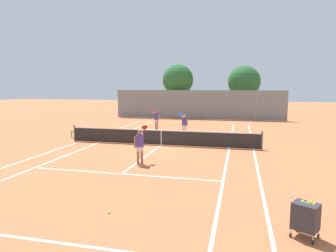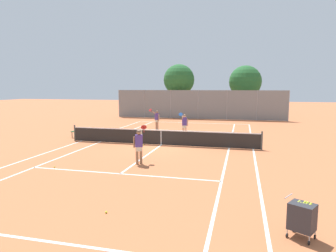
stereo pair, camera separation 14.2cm
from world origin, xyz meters
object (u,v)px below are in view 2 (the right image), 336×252
player_far_left (157,119)px  courtside_bench (78,131)px  player_near_side (139,144)px  tree_behind_right (245,83)px  player_far_right (184,124)px  loose_tennis_ball_2 (55,167)px  tennis_net (161,137)px  loose_tennis_ball_1 (143,145)px  loose_tennis_ball_0 (106,212)px  tree_behind_left (179,81)px  ball_cart (302,217)px

player_far_left → courtside_bench: bearing=-133.4°
player_near_side → tree_behind_right: size_ratio=0.29×
player_far_right → loose_tennis_ball_2: 10.53m
tennis_net → courtside_bench: 6.95m
loose_tennis_ball_1 → player_far_right: bearing=65.9°
loose_tennis_ball_0 → loose_tennis_ball_1: size_ratio=1.00×
tree_behind_right → player_far_left: bearing=-119.3°
loose_tennis_ball_2 → tennis_net: bearing=62.5°
player_near_side → loose_tennis_ball_0: bearing=-80.3°
tennis_net → courtside_bench: size_ratio=8.00×
player_near_side → loose_tennis_ball_2: player_near_side is taller
player_far_left → player_far_right: size_ratio=1.00×
loose_tennis_ball_1 → loose_tennis_ball_2: 6.13m
player_far_left → loose_tennis_ball_0: (3.31, -16.69, -0.89)m
tennis_net → player_far_right: bearing=77.1°
tree_behind_left → tree_behind_right: bearing=10.5°
player_near_side → tennis_net: bearing=92.7°
loose_tennis_ball_2 → player_far_right: bearing=67.5°
courtside_bench → player_near_side: bearing=-42.9°
player_near_side → loose_tennis_ball_0: size_ratio=26.88×
player_near_side → courtside_bench: (-6.94, 6.44, -0.52)m
player_near_side → loose_tennis_ball_0: player_near_side is taller
loose_tennis_ball_0 → player_far_right: bearing=91.5°
tennis_net → player_far_right: player_far_right is taller
player_far_right → tennis_net: bearing=-102.9°
loose_tennis_ball_2 → tree_behind_left: size_ratio=0.01×
loose_tennis_ball_2 → courtside_bench: bearing=113.7°
player_far_right → loose_tennis_ball_1: bearing=-114.1°
ball_cart → loose_tennis_ball_0: ball_cart is taller
tree_behind_left → loose_tennis_ball_0: bearing=-82.3°
courtside_bench → tree_behind_right: size_ratio=0.25×
player_near_side → loose_tennis_ball_2: size_ratio=26.88×
player_far_right → courtside_bench: player_far_right is taller
player_far_right → tree_behind_left: tree_behind_left is taller
tennis_net → tree_behind_right: bearing=75.4°
loose_tennis_ball_2 → player_far_left: bearing=85.2°
player_near_side → loose_tennis_ball_2: bearing=-156.3°
ball_cart → player_far_right: bearing=111.6°
loose_tennis_ball_1 → courtside_bench: size_ratio=0.04×
tennis_net → loose_tennis_ball_0: (1.15, -10.13, -0.48)m
player_far_right → courtside_bench: 7.73m
loose_tennis_ball_2 → ball_cart: bearing=-23.3°
loose_tennis_ball_0 → loose_tennis_ball_1: 9.86m
player_near_side → player_far_right: bearing=86.0°
tree_behind_left → courtside_bench: bearing=-104.1°
player_far_left → loose_tennis_ball_0: size_ratio=26.88×
loose_tennis_ball_2 → tree_behind_right: 27.27m
player_near_side → loose_tennis_ball_1: (-1.21, 4.19, -0.89)m
player_near_side → courtside_bench: size_ratio=1.18×
ball_cart → loose_tennis_ball_0: size_ratio=14.58×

